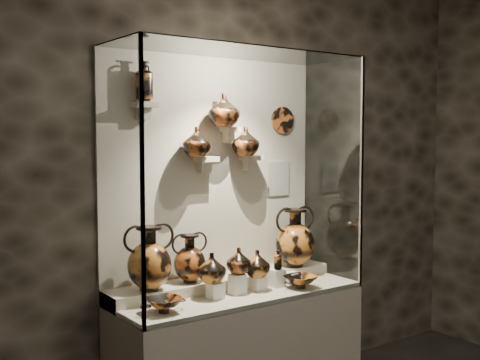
% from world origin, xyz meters
% --- Properties ---
extents(wall_back, '(5.00, 0.02, 3.20)m').
position_xyz_m(wall_back, '(0.00, 2.50, 1.60)').
color(wall_back, black).
rests_on(wall_back, ground).
extents(plinth, '(1.70, 0.60, 0.80)m').
position_xyz_m(plinth, '(0.00, 2.18, 0.40)').
color(plinth, '#BFB39A').
rests_on(plinth, floor).
extents(front_tier, '(1.68, 0.58, 0.03)m').
position_xyz_m(front_tier, '(0.00, 2.18, 0.82)').
color(front_tier, beige).
rests_on(front_tier, plinth).
extents(rear_tier, '(1.70, 0.25, 0.10)m').
position_xyz_m(rear_tier, '(0.00, 2.35, 0.85)').
color(rear_tier, beige).
rests_on(rear_tier, plinth).
extents(back_panel, '(1.70, 0.03, 1.60)m').
position_xyz_m(back_panel, '(0.00, 2.50, 1.60)').
color(back_panel, '#BFB39A').
rests_on(back_panel, plinth).
extents(glass_front, '(1.70, 0.01, 1.60)m').
position_xyz_m(glass_front, '(0.00, 1.88, 1.60)').
color(glass_front, white).
rests_on(glass_front, plinth).
extents(glass_left, '(0.01, 0.60, 1.60)m').
position_xyz_m(glass_left, '(-0.85, 2.18, 1.60)').
color(glass_left, white).
rests_on(glass_left, plinth).
extents(glass_right, '(0.01, 0.60, 1.60)m').
position_xyz_m(glass_right, '(0.85, 2.18, 1.60)').
color(glass_right, white).
rests_on(glass_right, plinth).
extents(glass_top, '(1.70, 0.60, 0.01)m').
position_xyz_m(glass_top, '(0.00, 2.18, 2.40)').
color(glass_top, white).
rests_on(glass_top, back_panel).
extents(frame_post_left, '(0.02, 0.02, 1.60)m').
position_xyz_m(frame_post_left, '(-0.84, 1.89, 1.60)').
color(frame_post_left, gray).
rests_on(frame_post_left, plinth).
extents(frame_post_right, '(0.02, 0.02, 1.60)m').
position_xyz_m(frame_post_right, '(0.84, 1.89, 1.60)').
color(frame_post_right, gray).
rests_on(frame_post_right, plinth).
extents(pedestal_a, '(0.09, 0.09, 0.10)m').
position_xyz_m(pedestal_a, '(-0.22, 2.13, 0.88)').
color(pedestal_a, silver).
rests_on(pedestal_a, front_tier).
extents(pedestal_b, '(0.09, 0.09, 0.13)m').
position_xyz_m(pedestal_b, '(-0.05, 2.13, 0.90)').
color(pedestal_b, silver).
rests_on(pedestal_b, front_tier).
extents(pedestal_c, '(0.09, 0.09, 0.09)m').
position_xyz_m(pedestal_c, '(0.12, 2.13, 0.88)').
color(pedestal_c, silver).
rests_on(pedestal_c, front_tier).
extents(pedestal_d, '(0.09, 0.09, 0.12)m').
position_xyz_m(pedestal_d, '(0.28, 2.13, 0.89)').
color(pedestal_d, silver).
rests_on(pedestal_d, front_tier).
extents(pedestal_e, '(0.09, 0.09, 0.08)m').
position_xyz_m(pedestal_e, '(0.42, 2.13, 0.87)').
color(pedestal_e, silver).
rests_on(pedestal_e, front_tier).
extents(bracket_ul, '(0.14, 0.12, 0.04)m').
position_xyz_m(bracket_ul, '(-0.55, 2.42, 2.05)').
color(bracket_ul, '#BFB39A').
rests_on(bracket_ul, back_panel).
extents(bracket_ca, '(0.14, 0.12, 0.04)m').
position_xyz_m(bracket_ca, '(-0.10, 2.42, 1.70)').
color(bracket_ca, '#BFB39A').
rests_on(bracket_ca, back_panel).
extents(bracket_cb, '(0.10, 0.12, 0.04)m').
position_xyz_m(bracket_cb, '(0.10, 2.42, 1.90)').
color(bracket_cb, '#BFB39A').
rests_on(bracket_cb, back_panel).
extents(bracket_cc, '(0.14, 0.12, 0.04)m').
position_xyz_m(bracket_cc, '(0.28, 2.42, 1.70)').
color(bracket_cc, '#BFB39A').
rests_on(bracket_cc, back_panel).
extents(amphora_left, '(0.40, 0.40, 0.40)m').
position_xyz_m(amphora_left, '(-0.59, 2.31, 1.10)').
color(amphora_left, '#AB6020').
rests_on(amphora_left, rear_tier).
extents(amphora_mid, '(0.33, 0.33, 0.32)m').
position_xyz_m(amphora_mid, '(-0.28, 2.34, 1.06)').
color(amphora_mid, '#A94E1D').
rests_on(amphora_mid, rear_tier).
extents(amphora_right, '(0.40, 0.40, 0.43)m').
position_xyz_m(amphora_right, '(0.59, 2.30, 1.11)').
color(amphora_right, '#AB6020').
rests_on(amphora_right, rear_tier).
extents(jug_a, '(0.21, 0.21, 0.19)m').
position_xyz_m(jug_a, '(-0.24, 2.15, 1.02)').
color(jug_a, '#AB6020').
rests_on(jug_a, pedestal_a).
extents(jug_b, '(0.16, 0.16, 0.17)m').
position_xyz_m(jug_b, '(-0.03, 2.14, 1.05)').
color(jug_b, '#A94E1D').
rests_on(jug_b, pedestal_b).
extents(jug_c, '(0.21, 0.21, 0.18)m').
position_xyz_m(jug_c, '(0.11, 2.13, 1.01)').
color(jug_c, '#AB6020').
rests_on(jug_c, pedestal_c).
extents(lekythos_small, '(0.08, 0.08, 0.15)m').
position_xyz_m(lekythos_small, '(0.28, 2.11, 1.03)').
color(lekythos_small, '#A94E1D').
rests_on(lekythos_small, pedestal_d).
extents(kylix_left, '(0.30, 0.27, 0.11)m').
position_xyz_m(kylix_left, '(-0.63, 2.05, 0.88)').
color(kylix_left, '#A94E1D').
rests_on(kylix_left, front_tier).
extents(kylix_right, '(0.33, 0.31, 0.11)m').
position_xyz_m(kylix_right, '(0.38, 2.00, 0.88)').
color(kylix_right, '#AB6020').
rests_on(kylix_right, front_tier).
extents(lekythos_tall, '(0.15, 0.15, 0.28)m').
position_xyz_m(lekythos_tall, '(-0.55, 2.41, 2.21)').
color(lekythos_tall, '#AB6020').
rests_on(lekythos_tall, bracket_ul).
extents(ovoid_vase_a, '(0.20, 0.20, 0.20)m').
position_xyz_m(ovoid_vase_a, '(-0.20, 2.38, 1.82)').
color(ovoid_vase_a, '#A94E1D').
rests_on(ovoid_vase_a, bracket_ca).
extents(ovoid_vase_b, '(0.23, 0.23, 0.22)m').
position_xyz_m(ovoid_vase_b, '(0.01, 2.36, 2.03)').
color(ovoid_vase_b, '#A94E1D').
rests_on(ovoid_vase_b, bracket_cb).
extents(ovoid_vase_c, '(0.24, 0.24, 0.20)m').
position_xyz_m(ovoid_vase_c, '(0.20, 2.37, 1.82)').
color(ovoid_vase_c, '#A94E1D').
rests_on(ovoid_vase_c, bracket_cc).
extents(wall_plate, '(0.20, 0.02, 0.20)m').
position_xyz_m(wall_plate, '(0.61, 2.47, 1.97)').
color(wall_plate, '#B25523').
rests_on(wall_plate, back_panel).
extents(info_placard, '(0.19, 0.01, 0.25)m').
position_xyz_m(info_placard, '(0.58, 2.47, 1.54)').
color(info_placard, beige).
rests_on(info_placard, back_panel).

